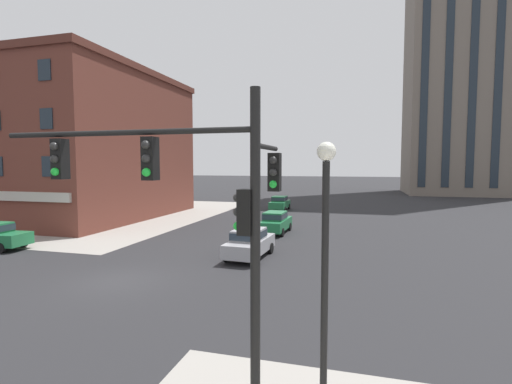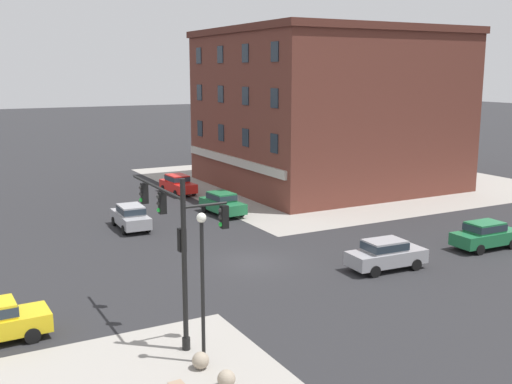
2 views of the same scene
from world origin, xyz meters
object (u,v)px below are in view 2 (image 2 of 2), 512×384
(traffic_signal_main, at_px, (178,236))
(car_main_northbound_far, at_px, (131,216))
(car_main_northbound_near, at_px, (222,203))
(bollard_sphere_curb_b, at_px, (226,379))
(street_lamp_corner_near, at_px, (202,271))
(bollard_sphere_curb_a, at_px, (201,360))
(car_parked_curb, at_px, (486,234))
(car_main_southbound_far, at_px, (386,253))
(car_cross_westbound, at_px, (178,183))

(traffic_signal_main, distance_m, car_main_northbound_far, 18.88)
(car_main_northbound_near, height_order, car_main_northbound_far, same)
(bollard_sphere_curb_b, bearing_deg, street_lamp_corner_near, 178.31)
(street_lamp_corner_near, relative_size, car_main_northbound_near, 1.27)
(traffic_signal_main, distance_m, street_lamp_corner_near, 2.55)
(bollard_sphere_curb_a, distance_m, car_main_northbound_far, 21.42)
(traffic_signal_main, distance_m, bollard_sphere_curb_a, 4.90)
(bollard_sphere_curb_b, xyz_separation_m, car_parked_curb, (-7.73, 21.29, 0.60))
(bollard_sphere_curb_a, xyz_separation_m, car_main_northbound_near, (-22.00, 11.30, 0.60))
(car_main_southbound_far, distance_m, car_parked_curb, 8.03)
(car_main_northbound_near, bearing_deg, traffic_signal_main, -29.78)
(car_parked_curb, bearing_deg, bollard_sphere_curb_b, -70.04)
(traffic_signal_main, xyz_separation_m, bollard_sphere_curb_a, (2.83, -0.34, -3.99))
(bollard_sphere_curb_a, height_order, car_main_southbound_far, car_main_southbound_far)
(traffic_signal_main, relative_size, car_main_southbound_far, 1.51)
(bollard_sphere_curb_a, bearing_deg, car_main_northbound_near, 152.80)
(car_main_southbound_far, bearing_deg, car_main_northbound_near, -172.30)
(bollard_sphere_curb_b, xyz_separation_m, car_cross_westbound, (-32.86, 11.08, 0.60))
(car_main_northbound_far, height_order, car_main_southbound_far, same)
(traffic_signal_main, relative_size, car_main_northbound_near, 1.51)
(street_lamp_corner_near, xyz_separation_m, car_main_northbound_near, (-21.61, 11.01, -2.66))
(bollard_sphere_curb_b, height_order, car_parked_curb, car_parked_curb)
(car_main_northbound_far, bearing_deg, bollard_sphere_curb_a, -10.51)
(traffic_signal_main, relative_size, bollard_sphere_curb_a, 10.70)
(car_main_southbound_far, bearing_deg, street_lamp_corner_near, -67.79)
(traffic_signal_main, height_order, car_cross_westbound, traffic_signal_main)
(bollard_sphere_curb_a, relative_size, car_main_southbound_far, 0.14)
(car_main_southbound_far, xyz_separation_m, car_cross_westbound, (-25.40, -2.18, 0.00))
(bollard_sphere_curb_b, relative_size, car_parked_curb, 0.14)
(street_lamp_corner_near, distance_m, car_main_southbound_far, 14.50)
(bollard_sphere_curb_a, bearing_deg, street_lamp_corner_near, 142.44)
(traffic_signal_main, relative_size, street_lamp_corner_near, 1.18)
(car_main_northbound_far, bearing_deg, car_parked_curb, 49.58)
(traffic_signal_main, xyz_separation_m, car_main_northbound_near, (-19.17, 10.97, -3.39))
(bollard_sphere_curb_a, xyz_separation_m, car_cross_westbound, (-31.18, 11.31, 0.60))
(car_main_northbound_near, bearing_deg, car_cross_westbound, 179.94)
(bollard_sphere_curb_b, bearing_deg, bollard_sphere_curb_a, -172.04)
(bollard_sphere_curb_a, xyz_separation_m, car_parked_curb, (-6.05, 21.53, 0.60))
(bollard_sphere_curb_a, relative_size, car_parked_curb, 0.14)
(bollard_sphere_curb_a, distance_m, car_parked_curb, 22.37)
(street_lamp_corner_near, xyz_separation_m, car_parked_curb, (-5.66, 21.23, -2.66))
(traffic_signal_main, distance_m, car_main_southbound_far, 13.90)
(car_main_northbound_near, relative_size, car_parked_curb, 1.01)
(car_main_northbound_far, xyz_separation_m, car_parked_curb, (15.01, 17.62, 0.00))
(car_main_northbound_far, bearing_deg, car_main_northbound_near, 97.24)
(bollard_sphere_curb_a, height_order, car_cross_westbound, car_cross_westbound)
(bollard_sphere_curb_a, height_order, car_parked_curb, car_parked_curb)
(car_main_southbound_far, bearing_deg, car_cross_westbound, -175.09)
(car_main_southbound_far, relative_size, car_parked_curb, 1.01)
(car_main_northbound_near, distance_m, car_main_southbound_far, 16.37)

